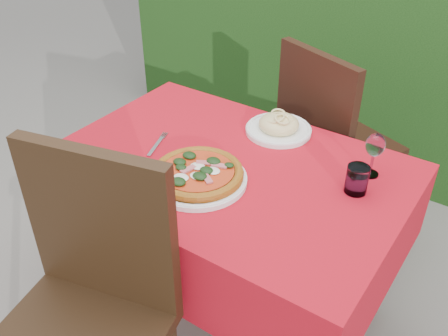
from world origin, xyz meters
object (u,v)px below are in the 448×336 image
Objects in this scene: chair_near at (87,301)px; pasta_plate at (279,126)px; wine_glass at (375,147)px; pizza_plate at (198,175)px; water_glass at (357,181)px; fork at (156,146)px; chair_far at (329,136)px.

pasta_plate is at bearing 71.10° from chair_near.
chair_near is 6.51× the size of wine_glass.
pizza_plate is 1.29× the size of pasta_plate.
water_glass is (0.46, 0.25, 0.01)m from pizza_plate.
chair_near is at bearing -123.07° from water_glass.
water_glass reaches higher than fork.
water_glass is 0.51× the size of fork.
chair_near is at bearing -87.43° from fork.
chair_near is 1.04m from wine_glass.
fork is at bearing -158.80° from wine_glass.
water_glass is 0.75m from fork.
fork is at bearing 83.30° from chair_far.
fork is at bearing -167.40° from water_glass.
chair_far is 3.82× the size of pasta_plate.
pasta_plate is (0.09, 0.95, 0.17)m from chair_near.
chair_far is (0.16, 1.34, -0.04)m from chair_near.
fork is (-0.24, 0.59, 0.15)m from chair_near.
chair_near is 1.34m from chair_far.
pizza_plate is 0.46m from pasta_plate.
fork is at bearing -132.14° from pasta_plate.
pizza_plate is at bearing -97.42° from pasta_plate.
water_glass is (0.49, 0.76, 0.19)m from chair_near.
chair_near is at bearing -119.51° from wine_glass.
pasta_plate is at bearing 169.31° from wine_glass.
pizza_plate is at bearing 72.96° from chair_near.
pizza_plate is 1.75× the size of fork.
pizza_plate is at bearing -151.30° from water_glass.
water_glass is at bearing 43.39° from chair_near.
chair_near is 10.90× the size of water_glass.
fork is (-0.39, -0.74, 0.18)m from chair_far.
chair_far reaches higher than pizza_plate.
pasta_plate is (-0.07, -0.38, 0.21)m from chair_far.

